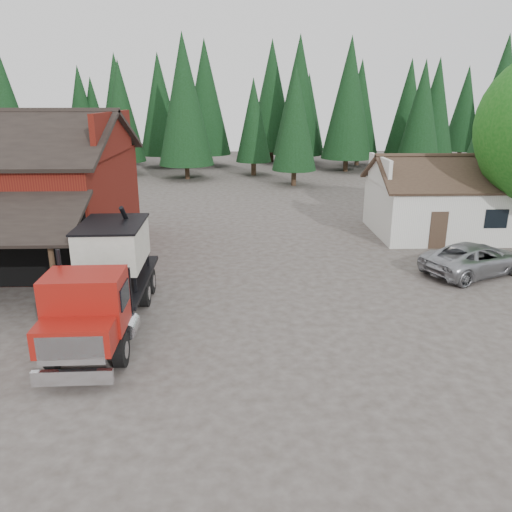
{
  "coord_description": "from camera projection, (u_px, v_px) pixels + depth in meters",
  "views": [
    {
      "loc": [
        1.12,
        -14.97,
        7.66
      ],
      "look_at": [
        1.72,
        3.37,
        1.8
      ],
      "focal_mm": 35.0,
      "sensor_mm": 36.0,
      "label": 1
    }
  ],
  "objects": [
    {
      "name": "ground",
      "position": [
        208.0,
        339.0,
        16.55
      ],
      "size": [
        120.0,
        120.0,
        0.0
      ],
      "primitive_type": "plane",
      "color": "#403933",
      "rests_on": "ground"
    },
    {
      "name": "farmhouse",
      "position": [
        445.0,
        206.0,
        28.82
      ],
      "size": [
        8.6,
        6.42,
        4.65
      ],
      "color": "silver",
      "rests_on": "ground"
    },
    {
      "name": "conifer_backdrop",
      "position": [
        230.0,
        168.0,
        56.54
      ],
      "size": [
        76.0,
        16.0,
        16.0
      ],
      "primitive_type": null,
      "color": "black",
      "rests_on": "ground"
    },
    {
      "name": "near_pine_b",
      "position": [
        295.0,
        118.0,
        43.51
      ],
      "size": [
        3.96,
        3.96,
        10.4
      ],
      "color": "#382619",
      "rests_on": "ground"
    },
    {
      "name": "near_pine_c",
      "position": [
        500.0,
        107.0,
        39.89
      ],
      "size": [
        4.84,
        4.84,
        12.4
      ],
      "color": "#382619",
      "rests_on": "ground"
    },
    {
      "name": "near_pine_d",
      "position": [
        184.0,
        100.0,
        46.55
      ],
      "size": [
        5.28,
        5.28,
        13.4
      ],
      "color": "#382619",
      "rests_on": "ground"
    },
    {
      "name": "feed_truck",
      "position": [
        106.0,
        277.0,
        17.01
      ],
      "size": [
        2.68,
        8.61,
        3.86
      ],
      "rotation": [
        0.0,
        0.0,
        0.02
      ],
      "color": "black",
      "rests_on": "ground"
    },
    {
      "name": "silver_car",
      "position": [
        475.0,
        259.0,
        22.45
      ],
      "size": [
        5.65,
        4.31,
        1.43
      ],
      "primitive_type": "imported",
      "rotation": [
        0.0,
        0.0,
        2.01
      ],
      "color": "#9D9FA5",
      "rests_on": "ground"
    },
    {
      "name": "equip_box",
      "position": [
        62.0,
        336.0,
        16.09
      ],
      "size": [
        0.87,
        1.2,
        0.6
      ],
      "primitive_type": "cube",
      "rotation": [
        0.0,
        0.0,
        0.17
      ],
      "color": "maroon",
      "rests_on": "ground"
    }
  ]
}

